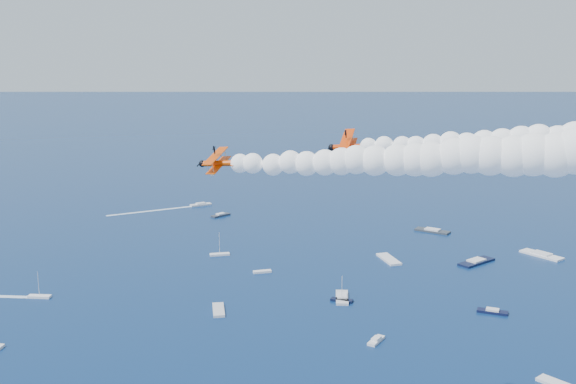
% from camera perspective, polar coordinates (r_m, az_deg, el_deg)
% --- Properties ---
extents(biplane_lead, '(8.52, 10.20, 7.68)m').
position_cam_1_polar(biplane_lead, '(116.82, 5.06, 3.63)').
color(biplane_lead, '#E63804').
extents(biplane_trail, '(7.57, 8.80, 6.34)m').
position_cam_1_polar(biplane_trail, '(106.86, -5.53, 2.32)').
color(biplane_trail, '#E14304').
extents(smoke_trail_lead, '(56.57, 21.75, 10.48)m').
position_cam_1_polar(smoke_trail_lead, '(115.13, 18.82, 3.95)').
color(smoke_trail_lead, white).
extents(smoke_trail_trail, '(56.37, 18.11, 10.48)m').
position_cam_1_polar(smoke_trail_trail, '(99.36, 9.40, 2.67)').
color(smoke_trail_trail, white).
extents(spectator_boats, '(240.84, 159.19, 0.70)m').
position_cam_1_polar(spectator_boats, '(222.61, 12.36, -7.47)').
color(spectator_boats, silver).
rests_on(spectator_boats, ground).
extents(boat_wakes, '(234.58, 144.94, 0.04)m').
position_cam_1_polar(boat_wakes, '(217.31, -7.19, -7.85)').
color(boat_wakes, white).
rests_on(boat_wakes, ground).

